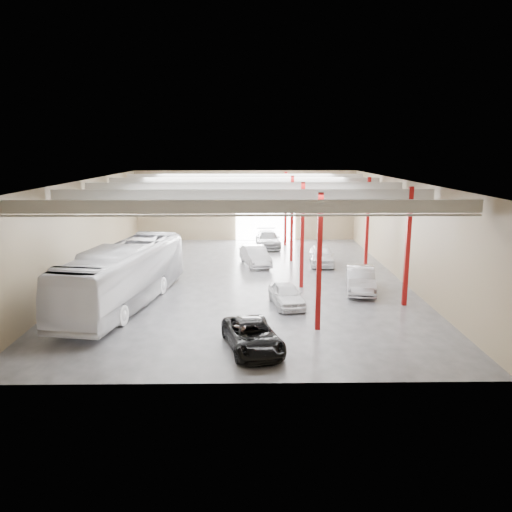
{
  "coord_description": "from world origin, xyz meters",
  "views": [
    {
      "loc": [
        0.28,
        -34.2,
        9.04
      ],
      "look_at": [
        0.76,
        -2.24,
        2.2
      ],
      "focal_mm": 35.0,
      "sensor_mm": 36.0,
      "label": 1
    }
  ],
  "objects_px": {
    "car_right_far": "(321,255)",
    "car_right_near": "(360,279)",
    "car_row_c": "(268,239)",
    "black_sedan": "(253,336)",
    "coach_bus": "(124,275)",
    "car_row_a": "(286,294)",
    "car_row_b": "(255,256)"
  },
  "relations": [
    {
      "from": "car_right_near",
      "to": "car_right_far",
      "type": "distance_m",
      "value": 7.93
    },
    {
      "from": "black_sedan",
      "to": "car_right_near",
      "type": "xyz_separation_m",
      "value": [
        7.05,
        9.52,
        0.15
      ]
    },
    {
      "from": "coach_bus",
      "to": "car_row_c",
      "type": "xyz_separation_m",
      "value": [
        9.16,
        17.71,
        -1.05
      ]
    },
    {
      "from": "car_row_b",
      "to": "car_right_far",
      "type": "distance_m",
      "value": 5.3
    },
    {
      "from": "car_row_a",
      "to": "car_right_far",
      "type": "xyz_separation_m",
      "value": [
        3.61,
        10.71,
        0.1
      ]
    },
    {
      "from": "car_right_near",
      "to": "car_row_c",
      "type": "bearing_deg",
      "value": 118.53
    },
    {
      "from": "coach_bus",
      "to": "car_row_c",
      "type": "relative_size",
      "value": 2.46
    },
    {
      "from": "car_row_c",
      "to": "black_sedan",
      "type": "bearing_deg",
      "value": -96.03
    },
    {
      "from": "black_sedan",
      "to": "car_right_far",
      "type": "distance_m",
      "value": 18.23
    },
    {
      "from": "car_right_far",
      "to": "car_right_near",
      "type": "bearing_deg",
      "value": -75.35
    },
    {
      "from": "coach_bus",
      "to": "black_sedan",
      "type": "xyz_separation_m",
      "value": [
        7.5,
        -6.91,
        -1.15
      ]
    },
    {
      "from": "car_row_b",
      "to": "car_row_c",
      "type": "xyz_separation_m",
      "value": [
        1.3,
        7.5,
        0.01
      ]
    },
    {
      "from": "car_row_b",
      "to": "car_right_far",
      "type": "xyz_separation_m",
      "value": [
        5.3,
        0.21,
        0.03
      ]
    },
    {
      "from": "coach_bus",
      "to": "car_row_b",
      "type": "distance_m",
      "value": 12.93
    },
    {
      "from": "car_row_a",
      "to": "car_row_b",
      "type": "relative_size",
      "value": 0.87
    },
    {
      "from": "black_sedan",
      "to": "car_right_near",
      "type": "height_order",
      "value": "car_right_near"
    },
    {
      "from": "car_row_c",
      "to": "car_row_a",
      "type": "bearing_deg",
      "value": -90.93
    },
    {
      "from": "car_right_near",
      "to": "car_row_b",
      "type": "bearing_deg",
      "value": 140.25
    },
    {
      "from": "black_sedan",
      "to": "car_row_b",
      "type": "height_order",
      "value": "car_row_b"
    },
    {
      "from": "car_row_a",
      "to": "car_row_b",
      "type": "xyz_separation_m",
      "value": [
        -1.69,
        10.5,
        0.08
      ]
    },
    {
      "from": "black_sedan",
      "to": "car_right_far",
      "type": "relative_size",
      "value": 1.03
    },
    {
      "from": "car_row_a",
      "to": "car_row_c",
      "type": "distance_m",
      "value": 18.0
    },
    {
      "from": "coach_bus",
      "to": "car_right_far",
      "type": "xyz_separation_m",
      "value": [
        13.16,
        10.42,
        -1.03
      ]
    },
    {
      "from": "car_row_a",
      "to": "car_row_c",
      "type": "height_order",
      "value": "car_row_c"
    },
    {
      "from": "coach_bus",
      "to": "car_right_near",
      "type": "relative_size",
      "value": 2.63
    },
    {
      "from": "car_right_near",
      "to": "car_right_far",
      "type": "relative_size",
      "value": 1.07
    },
    {
      "from": "car_right_far",
      "to": "coach_bus",
      "type": "bearing_deg",
      "value": -137.12
    },
    {
      "from": "black_sedan",
      "to": "car_row_b",
      "type": "relative_size",
      "value": 1.04
    },
    {
      "from": "car_row_a",
      "to": "car_row_c",
      "type": "bearing_deg",
      "value": 81.44
    },
    {
      "from": "car_row_c",
      "to": "car_right_far",
      "type": "distance_m",
      "value": 8.32
    },
    {
      "from": "black_sedan",
      "to": "car_row_a",
      "type": "height_order",
      "value": "car_row_a"
    },
    {
      "from": "coach_bus",
      "to": "black_sedan",
      "type": "distance_m",
      "value": 10.26
    }
  ]
}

